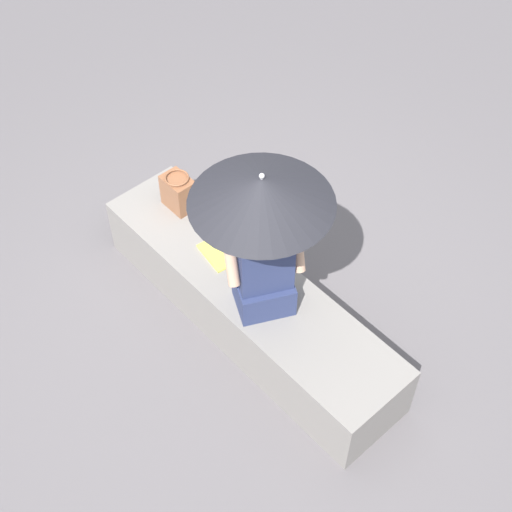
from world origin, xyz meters
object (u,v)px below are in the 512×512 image
Objects in this scene: parasol at (262,191)px; handbag_black at (178,192)px; person_seated at (264,264)px; magazine at (220,253)px.

parasol is 4.18× the size of handbag_black.
person_seated is 0.64m from parasol.
handbag_black is (1.04, -0.18, -0.89)m from parasol.
person_seated reaches higher than magazine.
parasol is at bearing 110.38° from person_seated.
parasol is at bearing 170.33° from handbag_black.
parasol is (-0.01, 0.04, 0.63)m from person_seated.
magazine is at bearing -11.18° from parasol.
person_seated is 3.29× the size of handbag_black.
magazine is (0.52, -0.10, -1.02)m from parasol.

